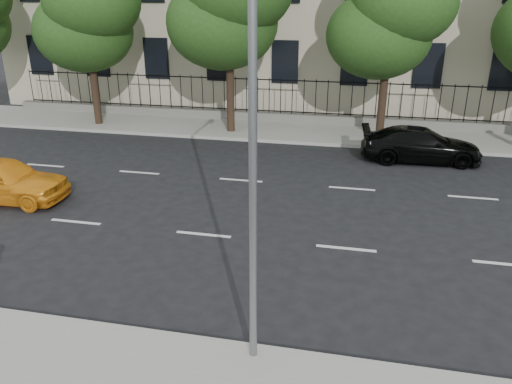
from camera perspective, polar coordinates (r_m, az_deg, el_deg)
ground at (r=12.25m, az=-9.61°, el=-9.97°), size 120.00×120.00×0.00m
far_sidewalk at (r=24.78m, az=2.13°, el=7.07°), size 60.00×4.00×0.15m
lane_markings at (r=16.24m, az=-3.61°, el=-1.36°), size 49.60×4.62×0.01m
iron_fence at (r=26.27m, az=2.80°, el=9.20°), size 30.00×0.50×2.20m
street_light at (r=8.09m, az=0.45°, el=12.98°), size 0.25×3.32×8.05m
tree_b at (r=26.43m, az=-18.71°, el=19.60°), size 5.53×5.12×8.97m
tree_d at (r=22.99m, az=15.29°, el=19.76°), size 5.34×4.94×8.84m
yellow_taxi at (r=18.23m, az=-27.09°, el=1.27°), size 4.34×1.89×1.46m
black_sedan at (r=21.25m, az=18.31°, el=5.16°), size 4.84×2.21×1.37m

